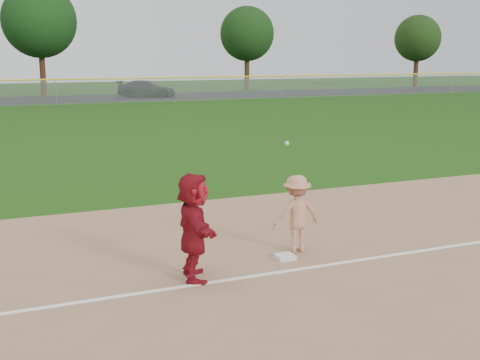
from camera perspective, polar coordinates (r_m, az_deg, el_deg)
name	(u,v)px	position (r m, az deg, el deg)	size (l,w,h in m)	color
ground	(269,259)	(11.96, 2.76, -7.48)	(160.00, 160.00, 0.00)	#1C480D
foul_line	(287,271)	(11.28, 4.51, -8.59)	(60.00, 0.10, 0.01)	white
parking_asphalt	(50,100)	(56.55, -17.61, 7.28)	(120.00, 10.00, 0.01)	black
first_base	(285,257)	(11.91, 4.31, -7.28)	(0.35, 0.35, 0.08)	white
base_runner	(194,227)	(10.62, -4.41, -4.42)	(1.79, 0.57, 1.93)	maroon
car_right	(146,89)	(57.37, -8.86, 8.53)	(2.18, 5.36, 1.56)	black
first_base_play	(297,214)	(12.15, 5.39, -3.21)	(1.03, 0.60, 2.26)	#ABABAE
outfield_fence	(55,80)	(50.48, -17.13, 9.06)	(110.00, 0.12, 110.00)	#999EA0
tree_2	(39,21)	(61.97, -18.49, 14.12)	(7.00, 7.00, 10.58)	#341E13
tree_3	(247,34)	(68.51, 0.67, 13.68)	(6.00, 6.00, 9.19)	#332312
tree_4	(418,38)	(78.47, 16.49, 12.75)	(5.60, 5.60, 8.67)	#361E13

